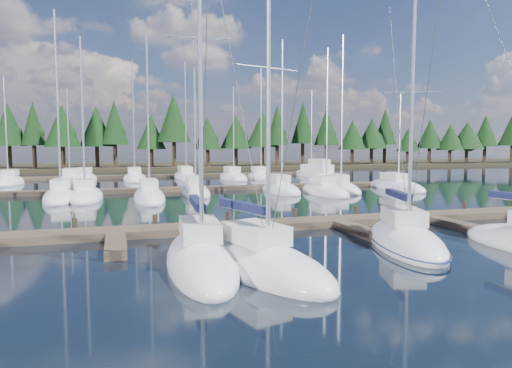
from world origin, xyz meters
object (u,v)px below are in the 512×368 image
object	(u,v)px
front_sailboat_2	(201,258)
main_dock	(235,229)
motor_yacht_right	(317,173)
front_sailboat_3	(261,264)
front_sailboat_4	(405,241)

from	to	relation	value
front_sailboat_2	main_dock	bearing A→B (deg)	64.45
main_dock	front_sailboat_2	bearing A→B (deg)	-115.55
main_dock	front_sailboat_2	size ratio (longest dim) A/B	2.89
front_sailboat_2	motor_yacht_right	distance (m)	50.27
main_dock	front_sailboat_3	size ratio (longest dim) A/B	3.35
front_sailboat_2	motor_yacht_right	bearing A→B (deg)	60.53
front_sailboat_2	front_sailboat_3	size ratio (longest dim) A/B	1.16
motor_yacht_right	front_sailboat_4	bearing A→B (deg)	-109.54
main_dock	front_sailboat_2	xyz separation A→B (m)	(-2.89, -6.05, 0.10)
front_sailboat_4	motor_yacht_right	xyz separation A→B (m)	(15.33, 43.20, 0.19)
front_sailboat_3	motor_yacht_right	world-z (taller)	front_sailboat_3
front_sailboat_2	front_sailboat_4	bearing A→B (deg)	3.46
front_sailboat_4	motor_yacht_right	distance (m)	45.84
front_sailboat_2	front_sailboat_4	world-z (taller)	front_sailboat_2
front_sailboat_4	front_sailboat_2	bearing A→B (deg)	-176.54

